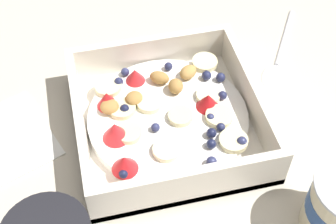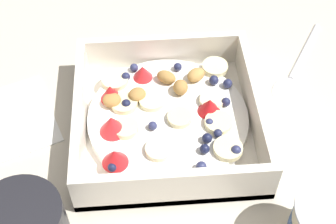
{
  "view_description": "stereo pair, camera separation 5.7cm",
  "coord_description": "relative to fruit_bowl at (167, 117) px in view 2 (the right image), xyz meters",
  "views": [
    {
      "loc": [
        0.1,
        0.34,
        0.46
      ],
      "look_at": [
        0.02,
        -0.02,
        0.03
      ],
      "focal_mm": 50.84,
      "sensor_mm": 36.0,
      "label": 1
    },
    {
      "loc": [
        0.05,
        0.35,
        0.46
      ],
      "look_at": [
        0.02,
        -0.02,
        0.03
      ],
      "focal_mm": 50.84,
      "sensor_mm": 36.0,
      "label": 2
    }
  ],
  "objects": [
    {
      "name": "fruit_bowl",
      "position": [
        0.0,
        0.0,
        0.0
      ],
      "size": [
        0.22,
        0.22,
        0.06
      ],
      "color": "white",
      "rests_on": "ground"
    },
    {
      "name": "folded_napkin",
      "position": [
        0.2,
        -0.02,
        -0.02
      ],
      "size": [
        0.16,
        0.16,
        0.01
      ],
      "primitive_type": "cube",
      "rotation": [
        0.0,
        0.0,
        0.37
      ],
      "color": "white",
      "rests_on": "ground"
    },
    {
      "name": "spoon",
      "position": [
        -0.18,
        -0.07,
        -0.01
      ],
      "size": [
        0.11,
        0.16,
        0.01
      ],
      "color": "silver",
      "rests_on": "ground"
    },
    {
      "name": "ground_plane",
      "position": [
        -0.02,
        0.02,
        -0.02
      ],
      "size": [
        2.4,
        2.4,
        0.0
      ],
      "primitive_type": "plane",
      "color": "beige"
    }
  ]
}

